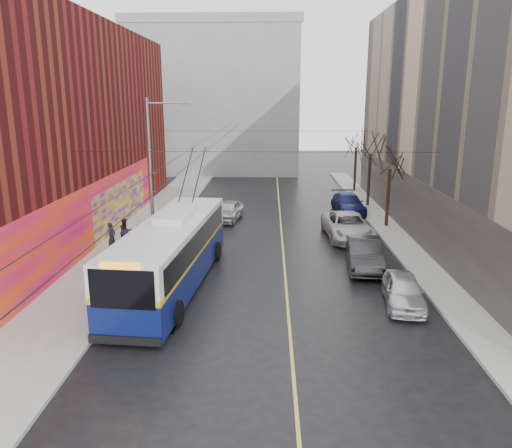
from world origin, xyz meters
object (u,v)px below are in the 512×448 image
at_px(tree_mid, 371,145).
at_px(parked_car_c, 348,226).
at_px(streetlight_pole, 153,171).
at_px(tree_far, 357,139).
at_px(parked_car_b, 364,254).
at_px(following_car, 228,211).
at_px(pedestrian_c, 126,243).
at_px(trolleybus, 172,253).
at_px(tree_near, 391,158).
at_px(parked_car_d, 348,203).
at_px(pedestrian_a, 112,237).
at_px(pedestrian_b, 126,232).
at_px(parked_car_a, 403,291).

relative_size(tree_mid, parked_car_c, 1.12).
bearing_deg(streetlight_pole, tree_far, 52.88).
relative_size(parked_car_b, following_car, 1.14).
bearing_deg(pedestrian_c, trolleybus, -160.69).
bearing_deg(following_car, tree_near, -0.49).
bearing_deg(streetlight_pole, parked_car_d, 39.25).
distance_m(tree_mid, parked_car_c, 11.33).
height_order(streetlight_pole, pedestrian_a, streetlight_pole).
bearing_deg(tree_far, parked_car_b, -97.96).
xyz_separation_m(trolleybus, pedestrian_b, (-4.09, 6.32, -0.70)).
distance_m(tree_far, parked_car_b, 23.50).
relative_size(tree_near, parked_car_a, 1.57).
height_order(parked_car_b, pedestrian_b, pedestrian_b).
bearing_deg(following_car, parked_car_d, 25.58).
height_order(tree_near, parked_car_a, tree_near).
distance_m(tree_mid, trolleybus, 23.18).
xyz_separation_m(parked_car_b, parked_car_d, (1.20, 13.61, -0.06)).
distance_m(following_car, pedestrian_a, 10.54).
bearing_deg(pedestrian_b, parked_car_b, -59.27).
relative_size(tree_far, parked_car_d, 1.27).
relative_size(trolleybus, parked_car_a, 3.25).
height_order(parked_car_a, pedestrian_b, pedestrian_b).
xyz_separation_m(tree_near, tree_mid, (0.00, 7.00, 0.28)).
xyz_separation_m(streetlight_pole, pedestrian_c, (-1.40, -1.62, -3.91)).
bearing_deg(parked_car_d, parked_car_b, -99.34).
distance_m(tree_mid, pedestrian_b, 21.64).
relative_size(tree_mid, tree_far, 1.02).
relative_size(parked_car_a, pedestrian_b, 2.35).
distance_m(streetlight_pole, parked_car_a, 15.56).
bearing_deg(tree_near, parked_car_b, -109.83).
distance_m(tree_mid, pedestrian_c, 22.49).
height_order(parked_car_b, parked_car_d, parked_car_b).
height_order(tree_far, parked_car_a, tree_far).
relative_size(streetlight_pole, trolleybus, 0.68).
bearing_deg(parked_car_b, parked_car_a, -75.83).
relative_size(tree_mid, parked_car_a, 1.64).
bearing_deg(parked_car_c, streetlight_pole, -169.12).
bearing_deg(tree_near, following_car, 170.45).
relative_size(streetlight_pole, pedestrian_a, 5.22).
xyz_separation_m(tree_near, parked_car_b, (-3.20, -8.87, -4.16)).
distance_m(tree_far, parked_car_c, 17.76).
distance_m(parked_car_c, parked_car_d, 7.76).
height_order(trolleybus, parked_car_c, trolleybus).
height_order(pedestrian_b, pedestrian_c, pedestrian_b).
height_order(parked_car_a, parked_car_c, parked_car_c).
height_order(tree_mid, pedestrian_c, tree_mid).
distance_m(following_car, pedestrian_c, 10.82).
bearing_deg(parked_car_b, tree_mid, 83.40).
bearing_deg(parked_car_b, parked_car_c, 94.79).
bearing_deg(trolleybus, pedestrian_b, 127.73).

